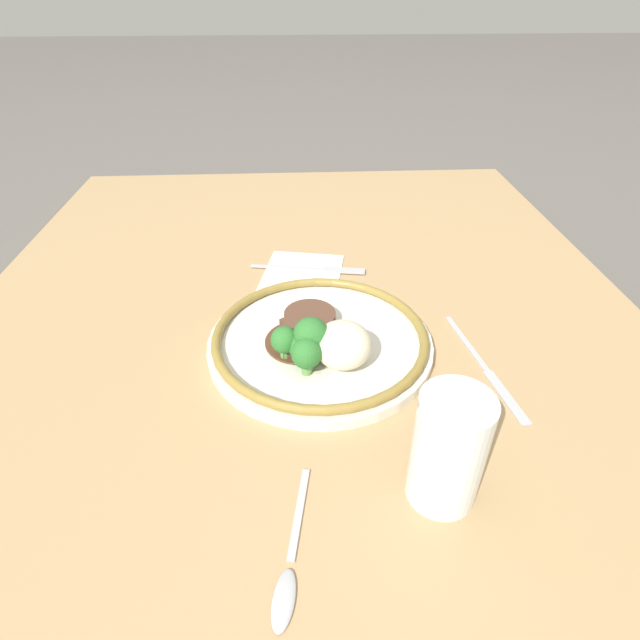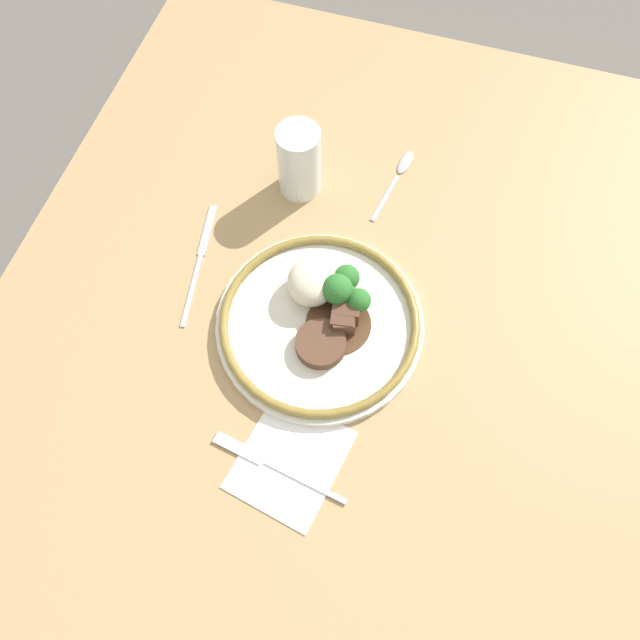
{
  "view_description": "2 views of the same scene",
  "coord_description": "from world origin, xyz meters",
  "px_view_note": "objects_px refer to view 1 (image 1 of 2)",
  "views": [
    {
      "loc": [
        0.54,
        -0.01,
        0.45
      ],
      "look_at": [
        0.0,
        0.02,
        0.07
      ],
      "focal_mm": 28.0,
      "sensor_mm": 36.0,
      "label": 1
    },
    {
      "loc": [
        -0.31,
        -0.09,
        0.83
      ],
      "look_at": [
        0.02,
        0.02,
        0.09
      ],
      "focal_mm": 35.0,
      "sensor_mm": 36.0,
      "label": 2
    }
  ],
  "objects_px": {
    "knife": "(485,369)",
    "plate": "(320,340)",
    "fork": "(319,269)",
    "spoon": "(288,576)",
    "juice_glass": "(447,454)"
  },
  "relations": [
    {
      "from": "knife",
      "to": "fork",
      "type": "bearing_deg",
      "value": -151.98
    },
    {
      "from": "plate",
      "to": "juice_glass",
      "type": "distance_m",
      "value": 0.24
    },
    {
      "from": "knife",
      "to": "juice_glass",
      "type": "bearing_deg",
      "value": -39.72
    },
    {
      "from": "knife",
      "to": "spoon",
      "type": "xyz_separation_m",
      "value": [
        0.24,
        -0.24,
        0.0
      ]
    },
    {
      "from": "plate",
      "to": "fork",
      "type": "bearing_deg",
      "value": 177.25
    },
    {
      "from": "fork",
      "to": "knife",
      "type": "relative_size",
      "value": 0.91
    },
    {
      "from": "juice_glass",
      "to": "knife",
      "type": "height_order",
      "value": "juice_glass"
    },
    {
      "from": "juice_glass",
      "to": "fork",
      "type": "height_order",
      "value": "juice_glass"
    },
    {
      "from": "plate",
      "to": "spoon",
      "type": "relative_size",
      "value": 1.93
    },
    {
      "from": "knife",
      "to": "plate",
      "type": "bearing_deg",
      "value": -112.04
    },
    {
      "from": "plate",
      "to": "fork",
      "type": "height_order",
      "value": "plate"
    },
    {
      "from": "fork",
      "to": "knife",
      "type": "bearing_deg",
      "value": -43.81
    },
    {
      "from": "knife",
      "to": "spoon",
      "type": "distance_m",
      "value": 0.34
    },
    {
      "from": "juice_glass",
      "to": "spoon",
      "type": "xyz_separation_m",
      "value": [
        0.07,
        -0.14,
        -0.05
      ]
    },
    {
      "from": "knife",
      "to": "spoon",
      "type": "bearing_deg",
      "value": -54.16
    }
  ]
}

